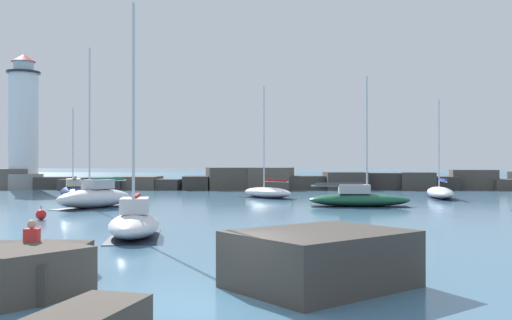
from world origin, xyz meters
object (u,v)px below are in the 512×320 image
(sailboat_moored_2, at_px, (440,192))
(mooring_buoy_orange_near, at_px, (41,215))
(sailboat_moored_0, at_px, (359,199))
(sailboat_moored_1, at_px, (95,197))
(sailboat_moored_8, at_px, (73,191))
(sailboat_moored_5, at_px, (134,222))
(person_on_rocks, at_px, (32,250))
(lighthouse, at_px, (23,129))
(sailboat_moored_6, at_px, (267,192))

(sailboat_moored_2, xyz_separation_m, mooring_buoy_orange_near, (-27.25, -19.58, -0.25))
(sailboat_moored_0, distance_m, sailboat_moored_2, 12.92)
(sailboat_moored_1, bearing_deg, sailboat_moored_8, 116.44)
(sailboat_moored_5, relative_size, sailboat_moored_8, 1.22)
(sailboat_moored_0, relative_size, person_on_rocks, 5.50)
(sailboat_moored_2, bearing_deg, lighthouse, 159.60)
(sailboat_moored_8, relative_size, mooring_buoy_orange_near, 10.43)
(sailboat_moored_8, distance_m, person_on_rocks, 37.07)
(sailboat_moored_5, distance_m, person_on_rocks, 9.64)
(mooring_buoy_orange_near, bearing_deg, person_on_rocks, -68.48)
(sailboat_moored_8, bearing_deg, person_on_rocks, -72.19)
(person_on_rocks, bearing_deg, sailboat_moored_6, 81.20)
(sailboat_moored_2, distance_m, sailboat_moored_6, 15.10)
(person_on_rocks, bearing_deg, lighthouse, 113.96)
(sailboat_moored_6, bearing_deg, sailboat_moored_8, -176.97)
(sailboat_moored_2, distance_m, sailboat_moored_5, 33.52)
(sailboat_moored_5, xyz_separation_m, person_on_rocks, (-0.23, -9.63, 0.32))
(sailboat_moored_1, relative_size, person_on_rocks, 6.52)
(sailboat_moored_2, height_order, sailboat_moored_6, sailboat_moored_6)
(sailboat_moored_6, bearing_deg, lighthouse, 150.52)
(sailboat_moored_6, relative_size, person_on_rocks, 5.91)
(sailboat_moored_5, xyz_separation_m, sailboat_moored_6, (5.37, 26.55, -0.09))
(sailboat_moored_5, height_order, sailboat_moored_6, sailboat_moored_6)
(lighthouse, distance_m, sailboat_moored_6, 33.89)
(sailboat_moored_2, xyz_separation_m, sailboat_moored_5, (-20.48, -26.54, 0.09))
(sailboat_moored_0, relative_size, sailboat_moored_5, 0.96)
(sailboat_moored_0, height_order, sailboat_moored_8, sailboat_moored_0)
(sailboat_moored_2, bearing_deg, sailboat_moored_5, -127.66)
(lighthouse, distance_m, person_on_rocks, 57.83)
(sailboat_moored_2, xyz_separation_m, sailboat_moored_6, (-15.10, 0.02, -0.00))
(sailboat_moored_2, bearing_deg, mooring_buoy_orange_near, -144.30)
(sailboat_moored_0, xyz_separation_m, sailboat_moored_1, (-18.33, -1.56, 0.19))
(person_on_rocks, bearing_deg, sailboat_moored_2, 60.21)
(sailboat_moored_1, distance_m, person_on_rocks, 25.69)
(sailboat_moored_6, height_order, mooring_buoy_orange_near, sailboat_moored_6)
(sailboat_moored_6, height_order, person_on_rocks, sailboat_moored_6)
(sailboat_moored_0, bearing_deg, lighthouse, 143.71)
(lighthouse, xyz_separation_m, sailboat_moored_0, (35.49, -26.06, -6.47))
(sailboat_moored_6, bearing_deg, mooring_buoy_orange_near, -121.79)
(sailboat_moored_2, xyz_separation_m, person_on_rocks, (-20.71, -36.17, 0.41))
(mooring_buoy_orange_near, bearing_deg, sailboat_moored_2, 35.70)
(sailboat_moored_0, xyz_separation_m, mooring_buoy_orange_near, (-18.68, -9.91, -0.28))
(sailboat_moored_1, relative_size, sailboat_moored_5, 1.13)
(sailboat_moored_0, xyz_separation_m, sailboat_moored_8, (-23.48, 8.79, 0.07))
(lighthouse, height_order, sailboat_moored_5, lighthouse)
(sailboat_moored_2, relative_size, sailboat_moored_8, 1.10)
(sailboat_moored_5, xyz_separation_m, sailboat_moored_8, (-11.57, 25.66, 0.02))
(sailboat_moored_0, bearing_deg, sailboat_moored_8, 159.47)
(person_on_rocks, bearing_deg, sailboat_moored_5, 88.64)
(sailboat_moored_0, xyz_separation_m, sailboat_moored_6, (-6.54, 9.69, -0.04))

